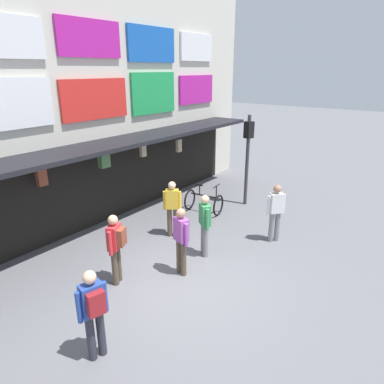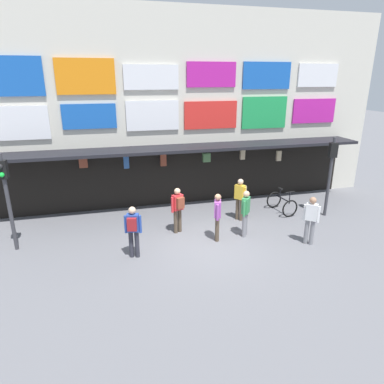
{
  "view_description": "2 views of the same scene",
  "coord_description": "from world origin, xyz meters",
  "px_view_note": "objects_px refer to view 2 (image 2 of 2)",
  "views": [
    {
      "loc": [
        -5.32,
        -4.48,
        4.66
      ],
      "look_at": [
        1.49,
        0.65,
        1.62
      ],
      "focal_mm": 32.46,
      "sensor_mm": 36.0,
      "label": 1
    },
    {
      "loc": [
        -3.19,
        -10.01,
        5.38
      ],
      "look_at": [
        -0.33,
        1.08,
        1.48
      ],
      "focal_mm": 31.85,
      "sensor_mm": 36.0,
      "label": 2
    }
  ],
  "objects_px": {
    "pedestrian_in_black": "(240,196)",
    "traffic_light_near": "(6,187)",
    "pedestrian_in_red": "(246,211)",
    "pedestrian_in_white": "(311,218)",
    "pedestrian_in_yellow": "(178,207)",
    "traffic_light_far": "(331,164)",
    "pedestrian_in_green": "(217,214)",
    "bicycle_parked": "(282,203)",
    "pedestrian_in_purple": "(133,228)"
  },
  "relations": [
    {
      "from": "traffic_light_far",
      "to": "bicycle_parked",
      "type": "distance_m",
      "value": 2.45
    },
    {
      "from": "pedestrian_in_white",
      "to": "traffic_light_near",
      "type": "bearing_deg",
      "value": 167.8
    },
    {
      "from": "pedestrian_in_green",
      "to": "pedestrian_in_yellow",
      "type": "distance_m",
      "value": 1.49
    },
    {
      "from": "traffic_light_near",
      "to": "pedestrian_in_red",
      "type": "relative_size",
      "value": 1.9
    },
    {
      "from": "pedestrian_in_white",
      "to": "pedestrian_in_purple",
      "type": "relative_size",
      "value": 1.0
    },
    {
      "from": "pedestrian_in_green",
      "to": "pedestrian_in_yellow",
      "type": "relative_size",
      "value": 1.0
    },
    {
      "from": "bicycle_parked",
      "to": "pedestrian_in_yellow",
      "type": "distance_m",
      "value": 4.69
    },
    {
      "from": "pedestrian_in_red",
      "to": "pedestrian_in_purple",
      "type": "bearing_deg",
      "value": -172.04
    },
    {
      "from": "bicycle_parked",
      "to": "pedestrian_in_purple",
      "type": "relative_size",
      "value": 0.74
    },
    {
      "from": "traffic_light_far",
      "to": "pedestrian_in_green",
      "type": "height_order",
      "value": "traffic_light_far"
    },
    {
      "from": "pedestrian_in_red",
      "to": "pedestrian_in_green",
      "type": "distance_m",
      "value": 1.05
    },
    {
      "from": "pedestrian_in_red",
      "to": "pedestrian_in_yellow",
      "type": "relative_size",
      "value": 1.0
    },
    {
      "from": "traffic_light_near",
      "to": "pedestrian_in_red",
      "type": "xyz_separation_m",
      "value": [
        7.61,
        -0.93,
        -1.19
      ]
    },
    {
      "from": "traffic_light_far",
      "to": "pedestrian_in_purple",
      "type": "distance_m",
      "value": 8.06
    },
    {
      "from": "traffic_light_far",
      "to": "pedestrian_in_yellow",
      "type": "relative_size",
      "value": 1.9
    },
    {
      "from": "pedestrian_in_red",
      "to": "pedestrian_in_purple",
      "type": "height_order",
      "value": "same"
    },
    {
      "from": "bicycle_parked",
      "to": "pedestrian_in_yellow",
      "type": "relative_size",
      "value": 0.74
    },
    {
      "from": "bicycle_parked",
      "to": "pedestrian_in_red",
      "type": "bearing_deg",
      "value": -144.51
    },
    {
      "from": "traffic_light_near",
      "to": "traffic_light_far",
      "type": "distance_m",
      "value": 11.53
    },
    {
      "from": "traffic_light_near",
      "to": "traffic_light_far",
      "type": "xyz_separation_m",
      "value": [
        11.53,
        0.02,
        0.0
      ]
    },
    {
      "from": "traffic_light_near",
      "to": "pedestrian_in_yellow",
      "type": "distance_m",
      "value": 5.52
    },
    {
      "from": "traffic_light_far",
      "to": "pedestrian_in_red",
      "type": "relative_size",
      "value": 1.9
    },
    {
      "from": "traffic_light_far",
      "to": "pedestrian_in_red",
      "type": "xyz_separation_m",
      "value": [
        -3.91,
        -0.95,
        -1.19
      ]
    },
    {
      "from": "pedestrian_in_green",
      "to": "pedestrian_in_purple",
      "type": "xyz_separation_m",
      "value": [
        -2.87,
        -0.48,
        0.04
      ]
    },
    {
      "from": "bicycle_parked",
      "to": "pedestrian_in_white",
      "type": "bearing_deg",
      "value": -100.38
    },
    {
      "from": "traffic_light_near",
      "to": "pedestrian_in_purple",
      "type": "height_order",
      "value": "traffic_light_near"
    },
    {
      "from": "pedestrian_in_yellow",
      "to": "bicycle_parked",
      "type": "bearing_deg",
      "value": 10.23
    },
    {
      "from": "traffic_light_near",
      "to": "pedestrian_in_black",
      "type": "xyz_separation_m",
      "value": [
        7.98,
        0.47,
        -1.16
      ]
    },
    {
      "from": "pedestrian_in_black",
      "to": "bicycle_parked",
      "type": "bearing_deg",
      "value": 8.25
    },
    {
      "from": "traffic_light_far",
      "to": "bicycle_parked",
      "type": "xyz_separation_m",
      "value": [
        -1.56,
        0.73,
        -1.75
      ]
    },
    {
      "from": "pedestrian_in_green",
      "to": "traffic_light_far",
      "type": "bearing_deg",
      "value": 11.5
    },
    {
      "from": "pedestrian_in_red",
      "to": "pedestrian_in_black",
      "type": "height_order",
      "value": "same"
    },
    {
      "from": "pedestrian_in_white",
      "to": "pedestrian_in_yellow",
      "type": "xyz_separation_m",
      "value": [
        -4.06,
        1.97,
        0.04
      ]
    },
    {
      "from": "pedestrian_in_white",
      "to": "pedestrian_in_yellow",
      "type": "relative_size",
      "value": 1.0
    },
    {
      "from": "bicycle_parked",
      "to": "pedestrian_in_white",
      "type": "relative_size",
      "value": 0.74
    },
    {
      "from": "pedestrian_in_black",
      "to": "traffic_light_near",
      "type": "bearing_deg",
      "value": -176.66
    },
    {
      "from": "bicycle_parked",
      "to": "pedestrian_in_purple",
      "type": "xyz_separation_m",
      "value": [
        -6.28,
        -2.23,
        0.59
      ]
    },
    {
      "from": "traffic_light_near",
      "to": "pedestrian_in_purple",
      "type": "xyz_separation_m",
      "value": [
        3.69,
        -1.47,
        -1.16
      ]
    },
    {
      "from": "pedestrian_in_green",
      "to": "pedestrian_in_black",
      "type": "xyz_separation_m",
      "value": [
        1.42,
        1.46,
        0.04
      ]
    },
    {
      "from": "traffic_light_far",
      "to": "pedestrian_in_purple",
      "type": "relative_size",
      "value": 1.9
    },
    {
      "from": "traffic_light_near",
      "to": "bicycle_parked",
      "type": "height_order",
      "value": "traffic_light_near"
    },
    {
      "from": "traffic_light_far",
      "to": "pedestrian_in_white",
      "type": "xyz_separation_m",
      "value": [
        -2.07,
        -2.06,
        -1.19
      ]
    },
    {
      "from": "pedestrian_in_purple",
      "to": "bicycle_parked",
      "type": "bearing_deg",
      "value": 19.55
    },
    {
      "from": "pedestrian_in_green",
      "to": "pedestrian_in_black",
      "type": "bearing_deg",
      "value": 45.78
    },
    {
      "from": "pedestrian_in_yellow",
      "to": "pedestrian_in_red",
      "type": "bearing_deg",
      "value": -21.08
    },
    {
      "from": "pedestrian_in_purple",
      "to": "pedestrian_in_black",
      "type": "relative_size",
      "value": 1.0
    },
    {
      "from": "pedestrian_in_purple",
      "to": "pedestrian_in_black",
      "type": "height_order",
      "value": "same"
    },
    {
      "from": "pedestrian_in_yellow",
      "to": "pedestrian_in_black",
      "type": "relative_size",
      "value": 1.0
    },
    {
      "from": "pedestrian_in_red",
      "to": "bicycle_parked",
      "type": "bearing_deg",
      "value": 35.49
    },
    {
      "from": "pedestrian_in_yellow",
      "to": "pedestrian_in_black",
      "type": "distance_m",
      "value": 2.64
    }
  ]
}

